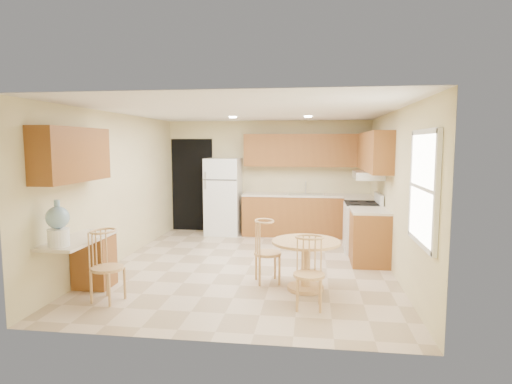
# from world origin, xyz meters

# --- Properties ---
(floor) EXTENTS (5.50, 5.50, 0.00)m
(floor) POSITION_xyz_m (0.00, 0.00, 0.00)
(floor) COLOR #C5AC8F
(floor) RESTS_ON ground
(ceiling) EXTENTS (4.50, 5.50, 0.02)m
(ceiling) POSITION_xyz_m (0.00, 0.00, 2.50)
(ceiling) COLOR white
(ceiling) RESTS_ON wall_back
(wall_back) EXTENTS (4.50, 0.02, 2.50)m
(wall_back) POSITION_xyz_m (0.00, 2.75, 1.25)
(wall_back) COLOR beige
(wall_back) RESTS_ON floor
(wall_front) EXTENTS (4.50, 0.02, 2.50)m
(wall_front) POSITION_xyz_m (0.00, -2.75, 1.25)
(wall_front) COLOR beige
(wall_front) RESTS_ON floor
(wall_left) EXTENTS (0.02, 5.50, 2.50)m
(wall_left) POSITION_xyz_m (-2.25, 0.00, 1.25)
(wall_left) COLOR beige
(wall_left) RESTS_ON floor
(wall_right) EXTENTS (0.02, 5.50, 2.50)m
(wall_right) POSITION_xyz_m (2.25, 0.00, 1.25)
(wall_right) COLOR beige
(wall_right) RESTS_ON floor
(doorway) EXTENTS (0.90, 0.02, 2.10)m
(doorway) POSITION_xyz_m (-1.75, 2.73, 1.05)
(doorway) COLOR black
(doorway) RESTS_ON floor
(base_cab_back) EXTENTS (2.75, 0.60, 0.87)m
(base_cab_back) POSITION_xyz_m (0.88, 2.45, 0.43)
(base_cab_back) COLOR brown
(base_cab_back) RESTS_ON floor
(counter_back) EXTENTS (2.75, 0.63, 0.04)m
(counter_back) POSITION_xyz_m (0.88, 2.45, 0.89)
(counter_back) COLOR beige
(counter_back) RESTS_ON base_cab_back
(base_cab_right_a) EXTENTS (0.60, 0.59, 0.87)m
(base_cab_right_a) POSITION_xyz_m (1.95, 1.85, 0.43)
(base_cab_right_a) COLOR brown
(base_cab_right_a) RESTS_ON floor
(counter_right_a) EXTENTS (0.63, 0.59, 0.04)m
(counter_right_a) POSITION_xyz_m (1.95, 1.85, 0.89)
(counter_right_a) COLOR beige
(counter_right_a) RESTS_ON base_cab_right_a
(base_cab_right_b) EXTENTS (0.60, 0.80, 0.87)m
(base_cab_right_b) POSITION_xyz_m (1.95, 0.40, 0.43)
(base_cab_right_b) COLOR brown
(base_cab_right_b) RESTS_ON floor
(counter_right_b) EXTENTS (0.63, 0.80, 0.04)m
(counter_right_b) POSITION_xyz_m (1.95, 0.40, 0.89)
(counter_right_b) COLOR beige
(counter_right_b) RESTS_ON base_cab_right_b
(upper_cab_back) EXTENTS (2.75, 0.33, 0.70)m
(upper_cab_back) POSITION_xyz_m (0.88, 2.58, 1.85)
(upper_cab_back) COLOR brown
(upper_cab_back) RESTS_ON wall_back
(upper_cab_right) EXTENTS (0.33, 2.42, 0.70)m
(upper_cab_right) POSITION_xyz_m (2.08, 1.21, 1.85)
(upper_cab_right) COLOR brown
(upper_cab_right) RESTS_ON wall_right
(upper_cab_left) EXTENTS (0.33, 1.40, 0.70)m
(upper_cab_left) POSITION_xyz_m (-2.08, -1.60, 1.85)
(upper_cab_left) COLOR brown
(upper_cab_left) RESTS_ON wall_left
(sink) EXTENTS (0.78, 0.44, 0.01)m
(sink) POSITION_xyz_m (0.85, 2.45, 0.91)
(sink) COLOR silver
(sink) RESTS_ON counter_back
(range_hood) EXTENTS (0.50, 0.76, 0.14)m
(range_hood) POSITION_xyz_m (2.00, 1.18, 1.42)
(range_hood) COLOR silver
(range_hood) RESTS_ON upper_cab_right
(desk_pedestal) EXTENTS (0.48, 0.42, 0.72)m
(desk_pedestal) POSITION_xyz_m (-2.00, -1.32, 0.36)
(desk_pedestal) COLOR brown
(desk_pedestal) RESTS_ON floor
(desk_top) EXTENTS (0.50, 1.20, 0.04)m
(desk_top) POSITION_xyz_m (-2.00, -1.70, 0.75)
(desk_top) COLOR beige
(desk_top) RESTS_ON desk_pedestal
(window) EXTENTS (0.06, 1.12, 1.30)m
(window) POSITION_xyz_m (2.23, -1.85, 1.50)
(window) COLOR white
(window) RESTS_ON wall_right
(can_light_a) EXTENTS (0.14, 0.14, 0.02)m
(can_light_a) POSITION_xyz_m (-0.50, 1.20, 2.48)
(can_light_a) COLOR white
(can_light_a) RESTS_ON ceiling
(can_light_b) EXTENTS (0.14, 0.14, 0.02)m
(can_light_b) POSITION_xyz_m (0.90, 1.20, 2.48)
(can_light_b) COLOR white
(can_light_b) RESTS_ON ceiling
(refrigerator) EXTENTS (0.74, 0.72, 1.68)m
(refrigerator) POSITION_xyz_m (-0.95, 2.40, 0.84)
(refrigerator) COLOR white
(refrigerator) RESTS_ON floor
(stove) EXTENTS (0.65, 0.76, 1.09)m
(stove) POSITION_xyz_m (1.92, 1.18, 0.47)
(stove) COLOR white
(stove) RESTS_ON floor
(dining_table) EXTENTS (0.93, 0.93, 0.69)m
(dining_table) POSITION_xyz_m (0.92, -1.06, 0.45)
(dining_table) COLOR tan
(dining_table) RESTS_ON floor
(chair_table_a) EXTENTS (0.40, 0.51, 0.90)m
(chair_table_a) POSITION_xyz_m (0.37, -0.90, 0.55)
(chair_table_a) COLOR tan
(chair_table_a) RESTS_ON floor
(chair_table_b) EXTENTS (0.38, 0.38, 0.87)m
(chair_table_b) POSITION_xyz_m (0.97, -1.80, 0.53)
(chair_table_b) COLOR tan
(chair_table_b) RESTS_ON floor
(chair_desk) EXTENTS (0.40, 0.52, 0.90)m
(chair_desk) POSITION_xyz_m (-1.55, -1.91, 0.55)
(chair_desk) COLOR tan
(chair_desk) RESTS_ON floor
(water_crock) EXTENTS (0.27, 0.27, 0.56)m
(water_crock) POSITION_xyz_m (-2.00, -2.12, 1.02)
(water_crock) COLOR white
(water_crock) RESTS_ON desk_top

